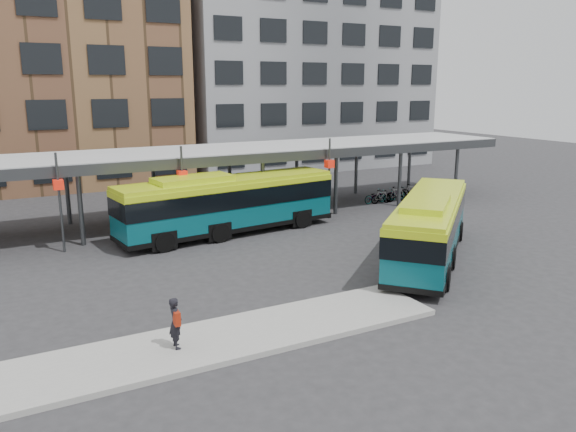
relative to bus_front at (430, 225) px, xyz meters
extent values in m
plane|color=#28282B|center=(-5.71, -0.60, -1.63)|extent=(120.00, 120.00, 0.00)
cube|color=gray|center=(-11.21, -3.60, -1.54)|extent=(14.00, 3.00, 0.18)
cube|color=#999B9E|center=(-5.71, 12.40, 2.37)|extent=(40.00, 6.00, 0.35)
cube|color=#383A3D|center=(-5.71, 9.40, 2.22)|extent=(40.00, 0.15, 0.55)
cylinder|color=#383A3D|center=(-13.71, 9.90, 0.27)|extent=(0.24, 0.24, 3.80)
cylinder|color=#383A3D|center=(-13.71, 14.90, 0.27)|extent=(0.24, 0.24, 3.80)
cylinder|color=#383A3D|center=(-8.71, 9.90, 0.27)|extent=(0.24, 0.24, 3.80)
cylinder|color=#383A3D|center=(-8.71, 14.90, 0.27)|extent=(0.24, 0.24, 3.80)
cylinder|color=#383A3D|center=(-3.71, 9.90, 0.27)|extent=(0.24, 0.24, 3.80)
cylinder|color=#383A3D|center=(-3.71, 14.90, 0.27)|extent=(0.24, 0.24, 3.80)
cylinder|color=#383A3D|center=(1.29, 9.90, 0.27)|extent=(0.24, 0.24, 3.80)
cylinder|color=#383A3D|center=(1.29, 14.90, 0.27)|extent=(0.24, 0.24, 3.80)
cylinder|color=#383A3D|center=(6.29, 9.90, 0.27)|extent=(0.24, 0.24, 3.80)
cylinder|color=#383A3D|center=(6.29, 14.90, 0.27)|extent=(0.24, 0.24, 3.80)
cylinder|color=#383A3D|center=(11.29, 9.90, 0.27)|extent=(0.24, 0.24, 3.80)
cylinder|color=#383A3D|center=(11.29, 14.90, 0.27)|extent=(0.24, 0.24, 3.80)
cylinder|color=#383A3D|center=(-14.71, 9.10, 0.77)|extent=(0.12, 0.12, 4.80)
cube|color=red|center=(-14.71, 9.10, 1.67)|extent=(0.45, 0.45, 0.45)
cylinder|color=#383A3D|center=(-8.71, 9.10, 0.77)|extent=(0.12, 0.12, 4.80)
cube|color=red|center=(-8.71, 9.10, 1.67)|extent=(0.45, 0.45, 0.45)
cylinder|color=#383A3D|center=(0.29, 9.10, 0.77)|extent=(0.12, 0.12, 4.80)
cube|color=red|center=(0.29, 9.10, 1.67)|extent=(0.45, 0.45, 0.45)
cube|color=brown|center=(-15.71, 31.40, 9.37)|extent=(26.00, 14.00, 22.00)
cube|color=slate|center=(10.29, 31.40, 8.37)|extent=(24.00, 14.00, 20.00)
cube|color=#074852|center=(0.03, 0.03, -0.12)|extent=(10.01, 9.26, 2.35)
cube|color=black|center=(0.03, 0.03, 0.35)|extent=(10.08, 9.33, 0.89)
cube|color=#ABC414|center=(0.03, 0.03, 1.15)|extent=(9.95, 9.19, 0.19)
cube|color=#ABC414|center=(-1.37, -1.22, 1.34)|extent=(3.94, 3.77, 0.33)
cube|color=black|center=(0.03, 0.03, -1.19)|extent=(10.09, 9.34, 0.23)
cylinder|color=black|center=(3.61, 1.67, -1.16)|extent=(0.89, 0.84, 0.94)
cylinder|color=black|center=(2.09, 3.39, -1.16)|extent=(0.89, 0.84, 0.94)
cylinder|color=black|center=(-0.05, -1.58, -1.16)|extent=(0.89, 0.84, 0.94)
cylinder|color=black|center=(-1.57, 0.14, -1.16)|extent=(0.89, 0.84, 0.94)
cylinder|color=black|center=(-2.16, -3.45, -1.16)|extent=(0.89, 0.84, 0.94)
cylinder|color=black|center=(-3.68, -1.74, -1.16)|extent=(0.89, 0.84, 0.94)
cube|color=#074852|center=(-6.42, 8.51, -0.03)|extent=(12.22, 3.93, 2.50)
cube|color=black|center=(-6.42, 8.51, 0.47)|extent=(12.28, 4.00, 0.95)
cube|color=#ABC414|center=(-6.42, 8.51, 1.32)|extent=(12.21, 3.83, 0.20)
cube|color=#ABC414|center=(-8.40, 8.27, 1.52)|extent=(4.19, 2.27, 0.35)
cube|color=black|center=(-6.42, 8.51, -1.16)|extent=(12.29, 4.00, 0.24)
cylinder|color=black|center=(-2.30, 7.78, -1.13)|extent=(1.03, 0.42, 1.00)
cylinder|color=black|center=(-2.59, 10.20, -1.13)|extent=(1.03, 0.42, 1.00)
cylinder|color=black|center=(-7.46, 7.15, -1.13)|extent=(1.03, 0.42, 1.00)
cylinder|color=black|center=(-7.76, 9.58, -1.13)|extent=(1.03, 0.42, 1.00)
cylinder|color=black|center=(-10.44, 6.79, -1.13)|extent=(1.03, 0.42, 1.00)
cylinder|color=black|center=(-10.74, 9.21, -1.13)|extent=(1.03, 0.42, 1.00)
imported|color=black|center=(-13.06, -3.61, -0.66)|extent=(0.40, 0.59, 1.58)
cube|color=maroon|center=(-13.06, -3.79, -0.45)|extent=(0.18, 0.30, 0.42)
imported|color=slate|center=(5.40, 11.29, -1.17)|extent=(1.78, 0.65, 0.93)
imported|color=slate|center=(5.71, 11.05, -1.16)|extent=(1.58, 0.58, 0.93)
imported|color=slate|center=(6.56, 11.52, -1.21)|extent=(1.60, 0.59, 0.83)
imported|color=slate|center=(7.04, 11.05, -1.10)|extent=(1.77, 0.53, 1.06)
imported|color=slate|center=(7.36, 11.57, -1.18)|extent=(1.76, 0.74, 0.90)
imported|color=slate|center=(8.82, 11.59, -1.13)|extent=(1.71, 0.99, 0.99)
imported|color=slate|center=(9.25, 11.41, -1.21)|extent=(1.61, 0.58, 0.84)
camera|label=1|loc=(-17.39, -18.86, 6.25)|focal=35.00mm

